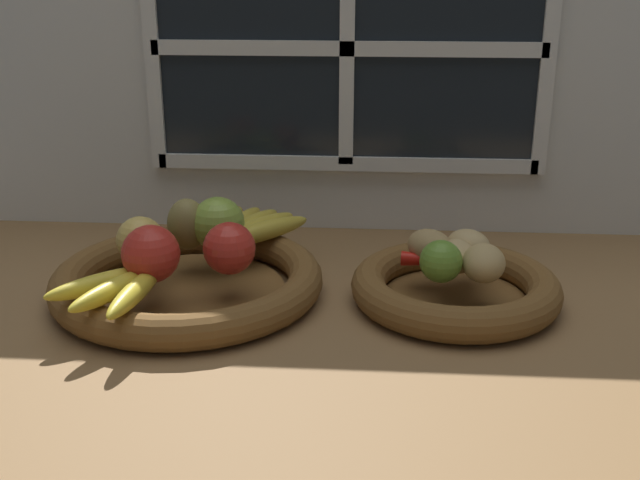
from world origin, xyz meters
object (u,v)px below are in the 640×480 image
at_px(apple_golden_left, 140,240).
at_px(pear_brown, 187,224).
at_px(banana_bunch_back, 246,228).
at_px(banana_bunch_front, 120,286).
at_px(potato_small, 484,263).
at_px(apple_red_right, 229,248).
at_px(potato_oblong, 430,247).
at_px(apple_red_front, 151,254).
at_px(potato_large, 457,256).
at_px(lime_near, 441,261).
at_px(potato_back, 468,245).
at_px(fruit_bowl_right, 455,288).
at_px(apple_green_back, 218,224).
at_px(chili_pepper, 445,262).
at_px(fruit_bowl_left, 188,281).

relative_size(apple_golden_left, pear_brown, 0.87).
height_order(pear_brown, banana_bunch_back, pear_brown).
xyz_separation_m(banana_bunch_front, potato_small, (0.46, 0.08, 0.01)).
bearing_deg(apple_red_right, potato_oblong, 11.58).
height_order(apple_red_front, banana_bunch_back, apple_red_front).
relative_size(pear_brown, potato_large, 1.10).
bearing_deg(lime_near, potato_back, 61.02).
xyz_separation_m(pear_brown, lime_near, (0.36, -0.10, -0.01)).
bearing_deg(apple_red_right, apple_red_front, -160.49).
relative_size(fruit_bowl_right, lime_near, 5.07).
height_order(apple_green_back, chili_pepper, apple_green_back).
height_order(apple_red_front, potato_oblong, apple_red_front).
distance_m(apple_green_back, banana_bunch_front, 0.20).
distance_m(apple_green_back, potato_large, 0.34).
relative_size(apple_golden_left, potato_large, 0.96).
xyz_separation_m(fruit_bowl_left, potato_oblong, (0.34, 0.03, 0.05)).
bearing_deg(apple_red_front, lime_near, 3.79).
distance_m(apple_green_back, potato_small, 0.38).
distance_m(pear_brown, potato_back, 0.40).
relative_size(banana_bunch_front, chili_pepper, 1.42).
bearing_deg(apple_red_right, apple_green_back, 109.98).
distance_m(fruit_bowl_right, potato_back, 0.07).
bearing_deg(potato_oblong, potato_large, -37.87).
xyz_separation_m(apple_red_front, potato_back, (0.42, 0.10, -0.02)).
bearing_deg(apple_red_right, pear_brown, 131.44).
xyz_separation_m(apple_red_right, potato_oblong, (0.27, 0.06, -0.01)).
bearing_deg(potato_small, pear_brown, 167.66).
relative_size(apple_red_right, pear_brown, 0.94).
bearing_deg(lime_near, fruit_bowl_right, 56.31).
bearing_deg(fruit_bowl_left, fruit_bowl_right, 0.00).
bearing_deg(potato_small, apple_green_back, 165.80).
xyz_separation_m(potato_oblong, potato_back, (0.05, 0.02, -0.00)).
height_order(apple_golden_left, potato_small, apple_golden_left).
bearing_deg(potato_back, chili_pepper, -135.10).
bearing_deg(potato_small, potato_back, 98.97).
relative_size(apple_golden_left, banana_bunch_front, 0.40).
bearing_deg(potato_small, apple_red_front, -175.83).
height_order(lime_near, chili_pepper, lime_near).
xyz_separation_m(pear_brown, banana_bunch_front, (-0.05, -0.17, -0.02)).
bearing_deg(potato_back, potato_oblong, -164.05).
bearing_deg(chili_pepper, lime_near, -93.56).
xyz_separation_m(potato_small, chili_pepper, (-0.05, 0.04, -0.01)).
height_order(potato_oblong, potato_back, potato_oblong).
height_order(apple_green_back, potato_small, apple_green_back).
distance_m(apple_red_right, apple_golden_left, 0.13).
height_order(pear_brown, lime_near, pear_brown).
xyz_separation_m(fruit_bowl_left, chili_pepper, (0.35, 0.01, 0.04)).
relative_size(potato_small, potato_large, 1.03).
bearing_deg(lime_near, potato_large, 56.31).
height_order(potato_back, potato_large, potato_back).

